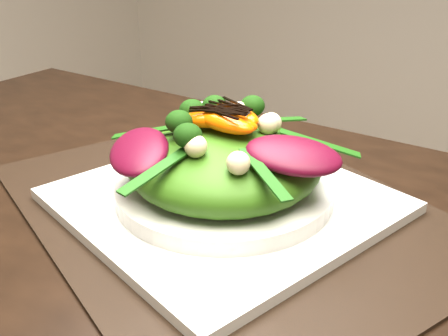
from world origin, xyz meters
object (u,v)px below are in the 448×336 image
Objects in this scene: salad_bowl at (224,189)px; lettuce_mound at (224,163)px; plate_base at (224,200)px; placemat at (224,207)px; orange_segment at (217,115)px.

salad_bowl is 0.03m from lettuce_mound.
placemat is at bearing -90.00° from plate_base.
orange_segment is at bearing 137.52° from placemat.
placemat is 0.01m from plate_base.
orange_segment reaches higher than placemat.
plate_base is at bearing 0.00° from lettuce_mound.
placemat is 2.41× the size of lettuce_mound.
lettuce_mound is at bearing 0.00° from plate_base.
plate_base is 4.23× the size of orange_segment.
lettuce_mound is (0.00, 0.00, 0.05)m from placemat.
placemat is 0.02m from salad_bowl.
plate_base is 0.01m from salad_bowl.
plate_base is 0.04m from lettuce_mound.
lettuce_mound is at bearing 0.00° from salad_bowl.
plate_base is (0.00, 0.00, 0.01)m from placemat.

